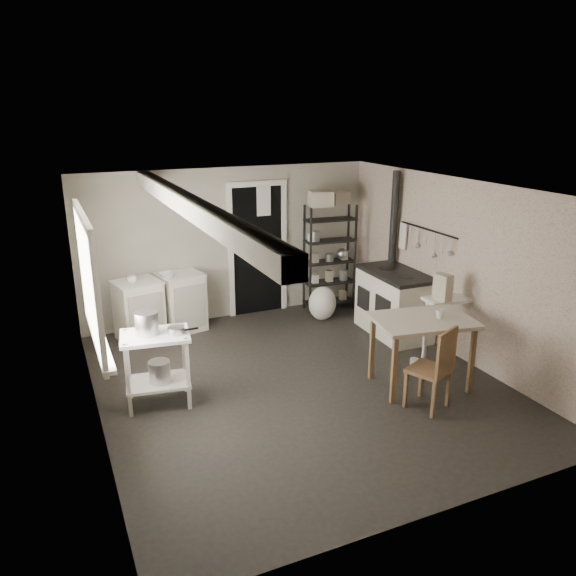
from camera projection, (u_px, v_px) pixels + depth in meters
name	position (u px, v px, depth m)	size (l,w,h in m)	color
floor	(298.00, 383.00, 6.68)	(5.00, 5.00, 0.00)	black
ceiling	(299.00, 189.00, 5.98)	(5.00, 5.00, 0.00)	white
wall_back	(229.00, 244.00, 8.50)	(4.50, 0.02, 2.30)	#A79F8E
wall_front	(441.00, 388.00, 4.16)	(4.50, 0.02, 2.30)	#A79F8E
wall_left	(90.00, 321.00, 5.46)	(0.02, 5.00, 2.30)	#A79F8E
wall_right	(457.00, 269.00, 7.20)	(0.02, 5.00, 2.30)	#A79F8E
window	(87.00, 280.00, 5.54)	(0.12, 1.76, 1.28)	white
doorway	(258.00, 251.00, 8.70)	(0.96, 0.10, 2.08)	white
ceiling_beam	(190.00, 206.00, 5.54)	(0.18, 5.00, 0.18)	white
wallpaper_panel	(457.00, 269.00, 7.20)	(0.01, 5.00, 2.30)	#C3B09E
utensil_rail	(427.00, 230.00, 7.57)	(0.06, 1.20, 0.44)	#AEADB0
prep_table	(158.00, 370.00, 6.11)	(0.72, 0.52, 0.83)	white
stockpot	(147.00, 324.00, 5.95)	(0.25, 0.25, 0.27)	#AEADB0
saucepan	(176.00, 331.00, 5.99)	(0.18, 0.18, 0.10)	#AEADB0
bucket	(160.00, 372.00, 6.10)	(0.23, 0.23, 0.25)	#AEADB0
base_cabinets	(160.00, 304.00, 7.99)	(1.30, 0.56, 0.85)	white
mixing_bowl	(165.00, 270.00, 7.87)	(0.28, 0.28, 0.07)	white
counter_cup	(131.00, 275.00, 7.58)	(0.13, 0.13, 0.10)	white
shelf_rack	(330.00, 252.00, 8.89)	(0.80, 0.31, 1.69)	black
shelf_jar	(311.00, 227.00, 8.68)	(0.08, 0.08, 0.18)	white
storage_box_a	(321.00, 185.00, 8.43)	(0.34, 0.30, 0.23)	beige
storage_box_b	(338.00, 185.00, 8.66)	(0.30, 0.28, 0.19)	beige
stove	(394.00, 305.00, 8.01)	(0.65, 1.18, 0.93)	white
stovepipe	(394.00, 218.00, 8.14)	(0.11, 0.11, 1.40)	black
side_ledge	(444.00, 330.00, 7.14)	(0.56, 0.30, 0.86)	white
oats_box	(443.00, 288.00, 6.89)	(0.13, 0.22, 0.33)	beige
work_table	(420.00, 355.00, 6.52)	(1.11, 0.77, 0.84)	#BDB3A2
table_cup	(439.00, 320.00, 6.40)	(0.11, 0.11, 0.10)	white
chair	(429.00, 366.00, 6.01)	(0.39, 0.41, 0.95)	brown
flour_sack	(322.00, 305.00, 8.61)	(0.44, 0.37, 0.52)	silver
floor_crock	(414.00, 364.00, 7.01)	(0.11, 0.11, 0.14)	white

